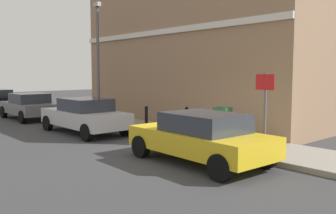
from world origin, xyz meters
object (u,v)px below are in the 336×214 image
object	(u,v)px
bollard_near_cabinet	(187,119)
street_sign	(265,101)
car_grey	(29,106)
car_yellow	(201,137)
utility_cabinet	(222,125)
bollard_far_kerb	(146,118)
car_silver	(85,115)
lamppost	(98,56)

from	to	relation	value
bollard_near_cabinet	street_sign	xyz separation A→B (m)	(-0.81, -3.95, 0.96)
car_grey	bollard_near_cabinet	world-z (taller)	car_grey
car_yellow	car_grey	distance (m)	12.51
utility_cabinet	car_yellow	bearing A→B (deg)	-152.77
bollard_far_kerb	street_sign	bearing A→B (deg)	-88.23
car_grey	bollard_near_cabinet	bearing A→B (deg)	-164.91
car_silver	street_sign	xyz separation A→B (m)	(1.57, -7.46, 0.92)
car_silver	bollard_near_cabinet	xyz separation A→B (m)	(2.37, -3.51, -0.03)
car_yellow	car_silver	distance (m)	6.53
utility_cabinet	bollard_near_cabinet	distance (m)	1.83
car_yellow	bollard_far_kerb	bearing A→B (deg)	-17.15
bollard_near_cabinet	car_grey	bearing A→B (deg)	104.22
street_sign	lamppost	bearing A→B (deg)	86.61
car_grey	car_yellow	bearing A→B (deg)	-179.21
car_yellow	utility_cabinet	xyz separation A→B (m)	(2.32, 1.19, -0.05)
street_sign	car_yellow	bearing A→B (deg)	150.11
car_grey	lamppost	distance (m)	4.84
utility_cabinet	car_grey	bearing A→B (deg)	101.51
car_grey	street_sign	distance (m)	13.56
lamppost	car_yellow	bearing A→B (deg)	-103.69
car_yellow	street_sign	distance (m)	2.08
utility_cabinet	bollard_far_kerb	distance (m)	3.18
utility_cabinet	street_sign	bearing A→B (deg)	-108.44
car_silver	lamppost	bearing A→B (deg)	-40.83
car_silver	bollard_near_cabinet	world-z (taller)	car_silver
bollard_near_cabinet	utility_cabinet	bearing A→B (deg)	-93.14
car_silver	lamppost	size ratio (longest dim) A/B	0.78
car_yellow	car_silver	xyz separation A→B (m)	(0.05, 6.53, 0.01)
car_grey	bollard_far_kerb	xyz separation A→B (m)	(1.44, -8.26, -0.02)
utility_cabinet	bollard_far_kerb	bearing A→B (deg)	105.84
utility_cabinet	lamppost	size ratio (longest dim) A/B	0.20
car_grey	lamppost	xyz separation A→B (m)	(2.19, -3.46, 2.58)
car_silver	car_grey	size ratio (longest dim) A/B	1.08
bollard_near_cabinet	bollard_far_kerb	world-z (taller)	same
bollard_near_cabinet	bollard_far_kerb	distance (m)	1.57
bollard_far_kerb	car_yellow	bearing A→B (deg)	-108.86
car_yellow	bollard_far_kerb	world-z (taller)	car_yellow
bollard_near_cabinet	bollard_far_kerb	bearing A→B (deg)	128.13
utility_cabinet	lamppost	bearing A→B (deg)	90.85
utility_cabinet	lamppost	xyz separation A→B (m)	(-0.12, 7.85, 2.62)
car_grey	bollard_near_cabinet	distance (m)	9.79
car_grey	car_silver	bearing A→B (deg)	-178.83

